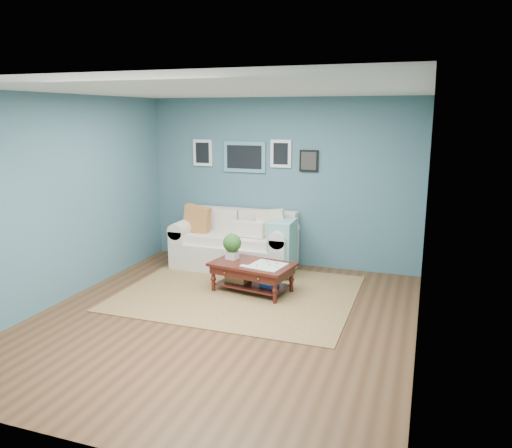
% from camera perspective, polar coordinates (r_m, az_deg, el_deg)
% --- Properties ---
extents(room_shell, '(5.00, 5.02, 2.70)m').
position_cam_1_polar(room_shell, '(5.84, -4.01, 1.75)').
color(room_shell, brown).
rests_on(room_shell, ground).
extents(area_rug, '(3.15, 2.52, 0.01)m').
position_cam_1_polar(area_rug, '(7.02, -1.98, -7.85)').
color(area_rug, brown).
rests_on(area_rug, ground).
extents(loveseat, '(1.98, 0.90, 1.02)m').
position_cam_1_polar(loveseat, '(8.02, -1.82, -2.17)').
color(loveseat, white).
rests_on(loveseat, ground).
extents(coffee_table, '(1.22, 0.84, 0.78)m').
position_cam_1_polar(coffee_table, '(6.98, -0.83, -4.98)').
color(coffee_table, black).
rests_on(coffee_table, ground).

